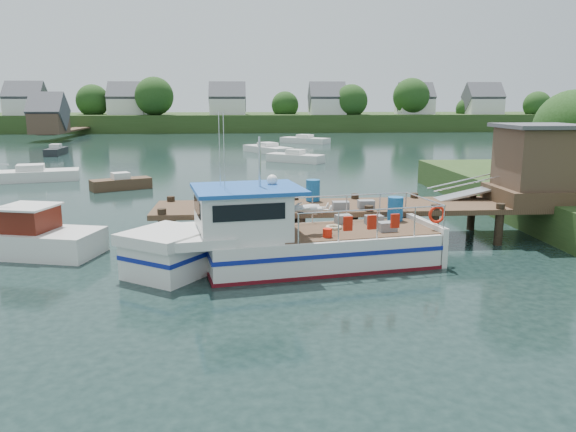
{
  "coord_description": "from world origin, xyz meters",
  "views": [
    {
      "loc": [
        -2.59,
        -21.19,
        5.41
      ],
      "look_at": [
        -1.0,
        -1.5,
        1.3
      ],
      "focal_mm": 35.0,
      "sensor_mm": 36.0,
      "label": 1
    }
  ],
  "objects": [
    {
      "name": "moored_d",
      "position": [
        0.01,
        36.95,
        0.4
      ],
      "size": [
        5.1,
        6.51,
        1.07
      ],
      "rotation": [
        0.0,
        0.0,
        0.02
      ],
      "color": "silver",
      "rests_on": "ground"
    },
    {
      "name": "ground_plane",
      "position": [
        0.0,
        0.0,
        0.0
      ],
      "size": [
        160.0,
        160.0,
        0.0
      ],
      "primitive_type": "plane",
      "color": "black"
    },
    {
      "name": "moored_rowboat",
      "position": [
        -10.07,
        13.61,
        0.38
      ],
      "size": [
        3.72,
        2.73,
        1.04
      ],
      "rotation": [
        0.0,
        0.0,
        -0.04
      ],
      "color": "#4B3423",
      "rests_on": "ground"
    },
    {
      "name": "moored_e",
      "position": [
        -21.11,
        36.41,
        0.4
      ],
      "size": [
        1.47,
        3.99,
        1.09
      ],
      "rotation": [
        0.0,
        0.0,
        0.21
      ],
      "color": "black",
      "rests_on": "ground"
    },
    {
      "name": "moored_c",
      "position": [
        15.25,
        14.4,
        0.44
      ],
      "size": [
        7.92,
        4.8,
        1.18
      ],
      "rotation": [
        0.0,
        0.0,
        0.15
      ],
      "color": "silver",
      "rests_on": "ground"
    },
    {
      "name": "moored_a",
      "position": [
        -16.89,
        17.76,
        0.42
      ],
      "size": [
        6.42,
        3.54,
        1.12
      ],
      "rotation": [
        0.0,
        0.0,
        -0.1
      ],
      "color": "silver",
      "rests_on": "ground"
    },
    {
      "name": "far_shore",
      "position": [
        0.01,
        82.37,
        2.1
      ],
      "size": [
        140.0,
        42.55,
        9.22
      ],
      "color": "#2B431B",
      "rests_on": "ground"
    },
    {
      "name": "lobster_boat",
      "position": [
        -1.36,
        -3.54,
        0.92
      ],
      "size": [
        10.68,
        4.61,
        5.09
      ],
      "rotation": [
        0.0,
        0.0,
        0.18
      ],
      "color": "silver",
      "rests_on": "ground"
    },
    {
      "name": "moored_b",
      "position": [
        2.03,
        27.96,
        0.41
      ],
      "size": [
        5.14,
        4.29,
        1.12
      ],
      "rotation": [
        0.0,
        0.0,
        0.01
      ],
      "color": "silver",
      "rests_on": "ground"
    },
    {
      "name": "moored_far",
      "position": [
        5.33,
        50.02,
        0.39
      ],
      "size": [
        6.29,
        5.43,
        1.06
      ],
      "rotation": [
        0.0,
        0.0,
        -0.37
      ],
      "color": "silver",
      "rests_on": "ground"
    },
    {
      "name": "dock",
      "position": [
        6.51,
        0.01,
        2.24
      ],
      "size": [
        16.6,
        3.0,
        4.78
      ],
      "color": "#4B3423",
      "rests_on": "ground"
    },
    {
      "name": "work_boat",
      "position": [
        -10.91,
        -1.0,
        0.58
      ],
      "size": [
        7.01,
        3.58,
        3.69
      ],
      "rotation": [
        0.0,
        0.0,
        -0.26
      ],
      "color": "silver",
      "rests_on": "ground"
    }
  ]
}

